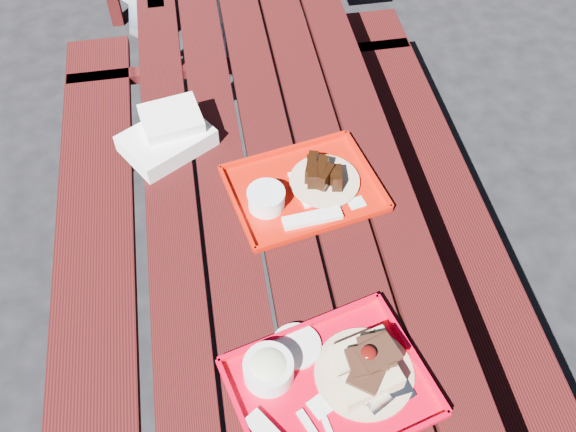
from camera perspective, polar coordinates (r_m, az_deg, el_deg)
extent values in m
plane|color=black|center=(2.41, -0.61, -9.28)|extent=(60.00, 60.00, 0.00)
cube|color=#3A0D0B|center=(1.80, -10.28, 0.68)|extent=(0.14, 2.40, 0.04)
cube|color=#3A0D0B|center=(1.79, -5.54, 1.32)|extent=(0.14, 2.40, 0.04)
cube|color=#3A0D0B|center=(1.80, -0.81, 1.94)|extent=(0.14, 2.40, 0.04)
cube|color=#3A0D0B|center=(1.82, 3.86, 2.55)|extent=(0.14, 2.40, 0.04)
cube|color=#3A0D0B|center=(1.85, 8.40, 3.12)|extent=(0.14, 2.40, 0.04)
cube|color=#3A0D0B|center=(2.07, -16.81, -5.55)|extent=(0.25, 2.40, 0.04)
cube|color=#3A0D0B|center=(2.78, -15.52, 6.54)|extent=(0.06, 0.06, 0.42)
cube|color=#3A0D0B|center=(2.17, 14.60, -1.23)|extent=(0.25, 2.40, 0.04)
cube|color=#3A0D0B|center=(2.85, 8.28, 9.51)|extent=(0.06, 0.06, 0.42)
cube|color=#3A0D0B|center=(2.73, -10.40, 11.59)|extent=(0.06, 0.06, 0.75)
cube|color=#3A0D0B|center=(2.77, 2.30, 13.12)|extent=(0.06, 0.06, 0.75)
cube|color=#3A0D0B|center=(2.70, -4.09, 13.33)|extent=(1.40, 0.06, 0.04)
cube|color=red|center=(1.47, 3.78, -15.10)|extent=(0.48, 0.41, 0.01)
cube|color=red|center=(1.52, 1.10, -9.88)|extent=(0.40, 0.11, 0.02)
cube|color=red|center=(1.52, 10.91, -11.74)|extent=(0.09, 0.31, 0.02)
cube|color=red|center=(1.43, -3.96, -17.99)|extent=(0.09, 0.31, 0.02)
cylinder|color=tan|center=(1.49, 6.78, -13.68)|extent=(0.22, 0.22, 0.01)
cube|color=beige|center=(1.45, 7.26, -14.53)|extent=(0.15, 0.10, 0.04)
cube|color=beige|center=(1.48, 6.53, -11.92)|extent=(0.15, 0.10, 0.04)
ellipsoid|color=#480907|center=(1.39, 7.22, -11.76)|extent=(0.03, 0.03, 0.01)
cylinder|color=white|center=(1.45, -1.74, -13.49)|extent=(0.11, 0.11, 0.06)
ellipsoid|color=beige|center=(1.44, -1.76, -13.21)|extent=(0.10, 0.10, 0.04)
cylinder|color=silver|center=(1.50, 0.72, -11.48)|extent=(0.12, 0.12, 0.01)
cube|color=white|center=(1.45, 2.93, -16.49)|extent=(0.06, 0.06, 0.00)
cube|color=red|center=(1.78, 1.40, 2.28)|extent=(0.44, 0.37, 0.01)
cube|color=red|center=(1.86, -0.33, 5.87)|extent=(0.39, 0.09, 0.02)
cube|color=red|center=(1.68, 3.32, -1.10)|extent=(0.39, 0.09, 0.02)
cube|color=red|center=(1.83, 7.12, 4.21)|extent=(0.07, 0.30, 0.02)
cube|color=red|center=(1.73, -4.62, 0.79)|extent=(0.07, 0.30, 0.02)
cube|color=white|center=(1.78, 2.73, 2.86)|extent=(0.16, 0.16, 0.01)
cylinder|color=#D0AD89|center=(1.78, 3.26, 3.14)|extent=(0.20, 0.20, 0.01)
cylinder|color=white|center=(1.72, -1.94, 1.45)|extent=(0.10, 0.10, 0.05)
cylinder|color=white|center=(1.70, -1.97, 2.05)|extent=(0.10, 0.10, 0.01)
cube|color=white|center=(1.70, 2.18, -0.18)|extent=(0.16, 0.05, 0.01)
cube|color=white|center=(1.75, 6.11, 1.17)|extent=(0.05, 0.04, 0.00)
cube|color=white|center=(1.91, -10.71, 6.61)|extent=(0.30, 0.28, 0.06)
cube|color=white|center=(1.90, -10.32, 8.46)|extent=(0.19, 0.16, 0.04)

